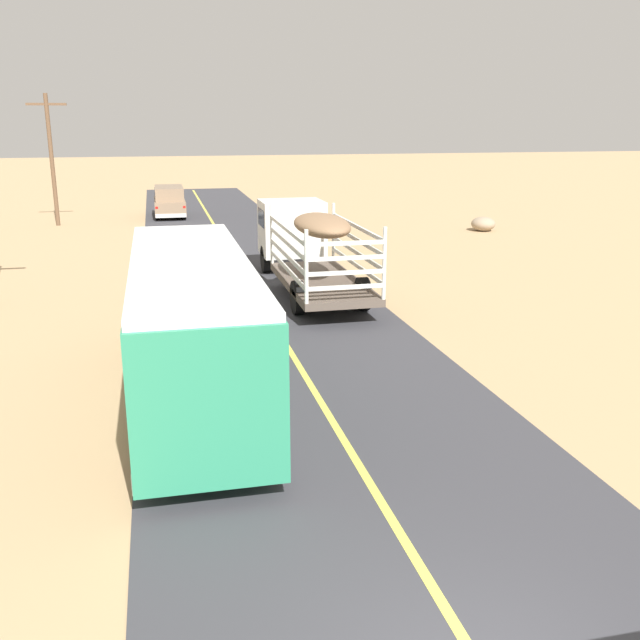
# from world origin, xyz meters

# --- Properties ---
(livestock_truck) EXTENTS (2.53, 9.70, 3.02)m
(livestock_truck) POSITION_xyz_m (2.04, 20.52, 1.79)
(livestock_truck) COLOR silver
(livestock_truck) RESTS_ON road_surface
(bus) EXTENTS (2.54, 10.00, 3.21)m
(bus) POSITION_xyz_m (-2.70, 9.53, 1.75)
(bus) COLOR #2D8C66
(bus) RESTS_ON road_surface
(car_far) EXTENTS (1.90, 4.62, 1.93)m
(car_far) POSITION_xyz_m (-2.44, 41.12, 1.09)
(car_far) COLOR #8C7259
(car_far) RESTS_ON road_surface
(power_pole_far) EXTENTS (2.20, 0.24, 7.50)m
(power_pole_far) POSITION_xyz_m (-9.03, 38.79, 4.04)
(power_pole_far) COLOR brown
(power_pole_far) RESTS_ON ground
(boulder_mid_field) EXTENTS (1.32, 1.43, 0.80)m
(boulder_mid_field) POSITION_xyz_m (14.62, 31.14, 0.40)
(boulder_mid_field) COLOR gray
(boulder_mid_field) RESTS_ON ground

